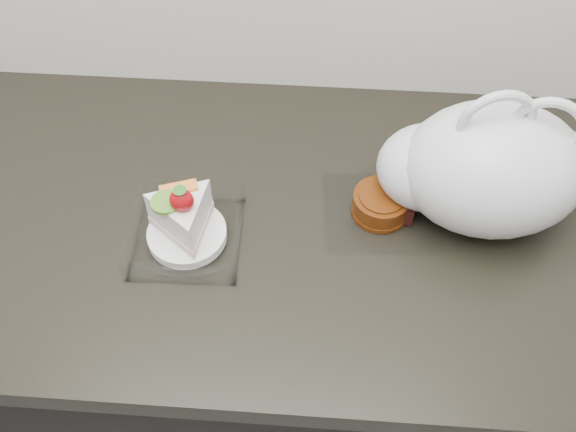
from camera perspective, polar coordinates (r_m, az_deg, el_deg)
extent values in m
cube|color=black|center=(1.41, -4.78, -11.61)|extent=(2.00, 0.60, 0.86)
cube|color=black|center=(1.03, -6.41, -0.26)|extent=(2.04, 0.64, 0.04)
cube|color=white|center=(0.99, -8.88, -1.98)|extent=(0.17, 0.17, 0.00)
cylinder|color=white|center=(0.98, -8.95, -1.62)|extent=(0.12, 0.12, 0.02)
ellipsoid|color=red|center=(0.90, -9.44, 1.39)|extent=(0.03, 0.03, 0.04)
cone|color=#2D7223|center=(0.88, -9.59, 2.11)|extent=(0.02, 0.02, 0.01)
cylinder|color=#6EAD32|center=(0.92, -10.83, 1.22)|extent=(0.04, 0.04, 0.01)
cube|color=orange|center=(0.93, -9.71, 2.46)|extent=(0.06, 0.04, 0.01)
cube|color=white|center=(1.02, 8.12, 0.37)|extent=(0.19, 0.18, 0.00)
cylinder|color=#60250B|center=(1.00, 8.24, 1.06)|extent=(0.11, 0.11, 0.04)
cylinder|color=#60250B|center=(1.01, 8.15, 0.55)|extent=(0.11, 0.11, 0.01)
cylinder|color=#60250B|center=(0.99, 8.37, 1.81)|extent=(0.09, 0.09, 0.00)
cube|color=black|center=(1.00, 10.47, 0.20)|extent=(0.03, 0.03, 0.03)
ellipsoid|color=silver|center=(0.98, 17.68, 3.97)|extent=(0.27, 0.21, 0.20)
ellipsoid|color=silver|center=(0.99, 12.37, 4.21)|extent=(0.16, 0.14, 0.13)
torus|color=silver|center=(0.91, 18.00, 7.90)|extent=(0.11, 0.03, 0.11)
torus|color=silver|center=(0.94, 22.06, 7.32)|extent=(0.10, 0.03, 0.10)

